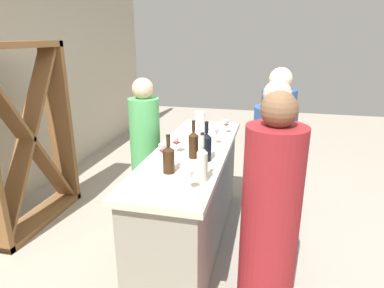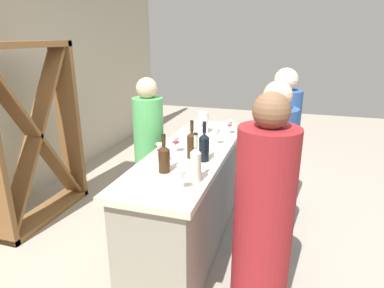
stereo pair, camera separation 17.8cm
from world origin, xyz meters
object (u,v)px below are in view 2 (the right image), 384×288
at_px(wine_bottle_second_right_amber_brown, 192,144).
at_px(wine_glass_far_left, 200,128).
at_px(wine_glass_near_center, 217,134).
at_px(water_pitcher, 203,123).
at_px(wine_glass_far_right, 161,150).
at_px(wine_bottle_leftmost_clear_pale, 196,163).
at_px(person_right_guest, 280,150).
at_px(person_center_guest, 263,221).
at_px(wine_bottle_second_left_amber_brown, 164,158).
at_px(wine_bottle_center_near_black, 204,146).
at_px(wine_glass_far_center, 176,141).
at_px(wine_glass_near_right, 182,176).
at_px(wine_glass_near_left, 230,125).
at_px(wine_rack, 34,136).
at_px(person_server_behind, 149,153).
at_px(person_left_guest, 271,178).

relative_size(wine_bottle_second_right_amber_brown, wine_glass_far_left, 1.93).
relative_size(wine_glass_near_center, water_pitcher, 0.69).
xyz_separation_m(wine_bottle_second_right_amber_brown, wine_glass_far_right, (-0.18, 0.19, -0.01)).
distance_m(wine_bottle_leftmost_clear_pale, person_right_guest, 1.53).
distance_m(person_center_guest, person_right_guest, 1.44).
relative_size(wine_bottle_second_left_amber_brown, wine_bottle_center_near_black, 0.89).
distance_m(wine_bottle_leftmost_clear_pale, wine_glass_far_center, 0.61).
xyz_separation_m(wine_bottle_second_right_amber_brown, wine_glass_far_left, (0.51, 0.08, -0.00)).
xyz_separation_m(wine_bottle_second_right_amber_brown, wine_glass_far_center, (0.08, 0.17, -0.02)).
height_order(wine_glass_near_right, wine_glass_far_right, wine_glass_far_right).
relative_size(wine_bottle_second_right_amber_brown, wine_glass_near_center, 2.07).
bearing_deg(wine_bottle_leftmost_clear_pale, wine_glass_near_left, 0.01).
bearing_deg(wine_glass_near_right, wine_rack, 67.39).
relative_size(wine_rack, person_center_guest, 1.17).
xyz_separation_m(wine_bottle_second_right_amber_brown, water_pitcher, (0.72, 0.10, -0.01)).
xyz_separation_m(wine_glass_far_left, person_center_guest, (-0.96, -0.70, -0.32)).
bearing_deg(wine_glass_far_center, wine_glass_near_right, -157.24).
height_order(wine_glass_far_center, person_center_guest, person_center_guest).
xyz_separation_m(person_right_guest, person_server_behind, (-0.41, 1.30, -0.04)).
xyz_separation_m(wine_bottle_second_left_amber_brown, wine_glass_far_right, (0.16, 0.09, 0.00)).
bearing_deg(wine_glass_near_center, person_server_behind, 75.65).
xyz_separation_m(wine_glass_near_right, person_left_guest, (0.84, -0.51, -0.31)).
bearing_deg(wine_bottle_leftmost_clear_pale, wine_glass_near_center, 3.01).
height_order(wine_bottle_center_near_black, person_right_guest, person_right_guest).
bearing_deg(wine_rack, wine_bottle_second_right_amber_brown, -95.77).
bearing_deg(wine_bottle_leftmost_clear_pale, wine_glass_near_right, 163.36).
bearing_deg(person_server_behind, wine_glass_far_left, -13.09).
xyz_separation_m(wine_bottle_second_left_amber_brown, person_server_behind, (0.91, 0.54, -0.34)).
relative_size(wine_glass_near_left, wine_glass_near_right, 0.98).
height_order(wine_glass_near_right, wine_glass_far_left, wine_glass_far_left).
xyz_separation_m(wine_glass_far_left, wine_glass_far_center, (-0.43, 0.09, -0.02)).
bearing_deg(wine_rack, wine_glass_far_left, -78.41).
height_order(wine_glass_far_right, water_pitcher, water_pitcher).
bearing_deg(wine_glass_near_left, person_server_behind, 103.39).
distance_m(wine_glass_near_center, wine_glass_far_center, 0.41).
relative_size(wine_bottle_second_left_amber_brown, wine_glass_far_right, 1.81).
bearing_deg(wine_bottle_second_left_amber_brown, wine_glass_near_right, -138.49).
relative_size(wine_bottle_leftmost_clear_pale, person_right_guest, 0.22).
height_order(wine_glass_far_left, water_pitcher, water_pitcher).
xyz_separation_m(wine_rack, wine_bottle_second_right_amber_brown, (-0.17, -1.71, 0.13)).
height_order(wine_rack, wine_glass_near_center, wine_rack).
height_order(wine_bottle_second_left_amber_brown, wine_bottle_second_right_amber_brown, wine_bottle_second_right_amber_brown).
distance_m(wine_bottle_second_left_amber_brown, wine_bottle_center_near_black, 0.37).
distance_m(wine_glass_near_left, person_server_behind, 0.88).
xyz_separation_m(wine_glass_near_right, wine_glass_far_left, (1.09, 0.19, 0.01)).
xyz_separation_m(wine_bottle_second_right_amber_brown, wine_glass_near_right, (-0.59, -0.11, -0.02)).
xyz_separation_m(water_pitcher, person_left_guest, (-0.47, -0.73, -0.32)).
height_order(wine_bottle_second_left_amber_brown, wine_glass_near_left, wine_bottle_second_left_amber_brown).
relative_size(wine_glass_far_left, wine_glass_far_right, 1.02).
bearing_deg(wine_glass_far_right, person_left_guest, -61.70).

